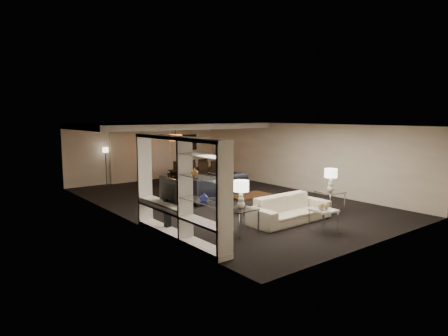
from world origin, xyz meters
TOP-DOWN VIEW (x-y plane):
  - floor at (0.00, 0.00)m, footprint 11.00×11.00m
  - ceiling at (0.00, 0.00)m, footprint 7.00×11.00m
  - wall_back at (0.00, 5.50)m, footprint 7.00×0.02m
  - wall_front at (0.00, -5.50)m, footprint 7.00×0.02m
  - wall_left at (-3.50, 0.00)m, footprint 0.02×11.00m
  - wall_right at (3.50, 0.00)m, footprint 0.02×11.00m
  - ceiling_soffit at (0.00, 3.50)m, footprint 7.00×4.00m
  - curtains at (-0.90, 5.42)m, footprint 1.50×0.12m
  - door at (0.70, 5.47)m, footprint 0.90×0.05m
  - painting at (2.10, 5.46)m, footprint 0.95×0.04m
  - media_unit at (-3.31, -2.60)m, footprint 0.38×3.40m
  - pendant_light at (0.30, 3.50)m, footprint 0.52×0.52m
  - sofa at (-0.18, -3.07)m, footprint 2.38×0.96m
  - coffee_table at (-0.18, -1.47)m, footprint 1.33×0.80m
  - armchair_left at (-0.78, 0.23)m, footprint 0.96×0.98m
  - armchair_right at (0.42, 0.23)m, footprint 0.97×0.99m
  - side_table_left at (-1.88, -3.07)m, footprint 0.67×0.67m
  - side_table_right at (1.52, -3.07)m, footprint 0.72×0.72m
  - table_lamp_left at (-1.88, -3.07)m, footprint 0.39×0.39m
  - table_lamp_right at (1.52, -3.07)m, footprint 0.37×0.37m
  - marble_table at (-0.18, -4.17)m, footprint 0.58×0.58m
  - gold_gourd_a at (-0.28, -4.17)m, footprint 0.17×0.17m
  - gold_gourd_b at (-0.08, -4.17)m, footprint 0.15×0.15m
  - television at (-3.28, -2.01)m, footprint 1.01×0.13m
  - vase_blue at (-3.31, -3.56)m, footprint 0.18×0.18m
  - vase_amber at (-3.31, -3.23)m, footprint 0.15×0.15m
  - floor_speaker at (-3.20, -1.87)m, footprint 0.15×0.15m
  - dining_table at (0.82, 2.80)m, footprint 1.98×1.14m
  - chair_nl at (0.22, 2.15)m, footprint 0.50×0.50m
  - chair_nm at (0.82, 2.15)m, footprint 0.48×0.48m
  - chair_nr at (1.42, 2.15)m, footprint 0.48×0.48m
  - chair_fl at (0.22, 3.45)m, footprint 0.52×0.52m
  - chair_fm at (0.82, 3.45)m, footprint 0.49×0.49m
  - chair_fr at (1.42, 3.45)m, footprint 0.50×0.50m
  - floor_lamp at (-1.91, 5.20)m, footprint 0.26×0.26m

SIDE VIEW (x-z plane):
  - floor at x=0.00m, z-range 0.00..0.00m
  - coffee_table at x=-0.18m, z-range 0.00..0.47m
  - marble_table at x=-0.18m, z-range 0.00..0.54m
  - side_table_left at x=-1.88m, z-range 0.00..0.61m
  - side_table_right at x=1.52m, z-range 0.00..0.61m
  - dining_table at x=0.82m, z-range 0.00..0.68m
  - sofa at x=-0.18m, z-range 0.00..0.69m
  - armchair_left at x=-0.78m, z-range 0.00..0.88m
  - armchair_right at x=0.42m, z-range 0.00..0.88m
  - chair_nl at x=0.22m, z-range 0.00..1.02m
  - chair_nm at x=0.82m, z-range 0.00..1.02m
  - chair_nr at x=1.42m, z-range 0.00..1.02m
  - chair_fl at x=0.22m, z-range 0.00..1.02m
  - chair_fm at x=0.82m, z-range 0.00..1.02m
  - chair_fr at x=1.42m, z-range 0.00..1.02m
  - floor_speaker at x=-3.20m, z-range 0.00..1.20m
  - gold_gourd_b at x=-0.08m, z-range 0.54..0.69m
  - gold_gourd_a at x=-0.28m, z-range 0.54..0.72m
  - floor_lamp at x=-1.91m, z-range 0.00..1.54m
  - table_lamp_left at x=-1.88m, z-range 0.61..1.28m
  - table_lamp_right at x=1.52m, z-range 0.61..1.28m
  - television at x=-3.28m, z-range 0.75..1.33m
  - door at x=0.70m, z-range 0.00..2.10m
  - vase_blue at x=-3.31m, z-range 1.06..1.25m
  - media_unit at x=-3.31m, z-range 0.00..2.35m
  - curtains at x=-0.90m, z-range 0.00..2.40m
  - wall_back at x=0.00m, z-range 0.00..2.50m
  - wall_front at x=0.00m, z-range 0.00..2.50m
  - wall_left at x=-3.50m, z-range 0.00..2.50m
  - wall_right at x=3.50m, z-range 0.00..2.50m
  - painting at x=2.10m, z-range 1.23..1.88m
  - vase_amber at x=-3.31m, z-range 1.56..1.72m
  - pendant_light at x=0.30m, z-range 1.80..2.04m
  - ceiling_soffit at x=0.00m, z-range 2.30..2.50m
  - ceiling at x=0.00m, z-range 2.49..2.51m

